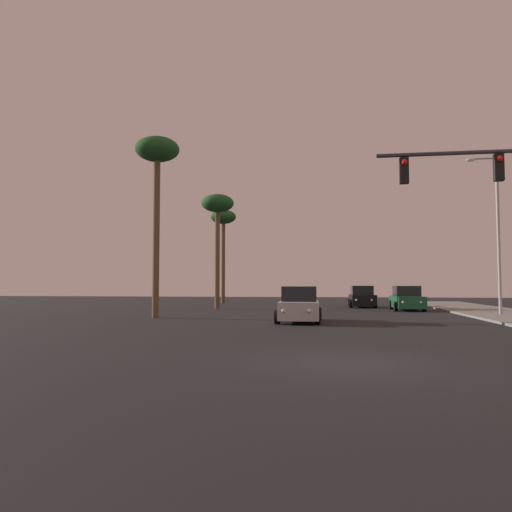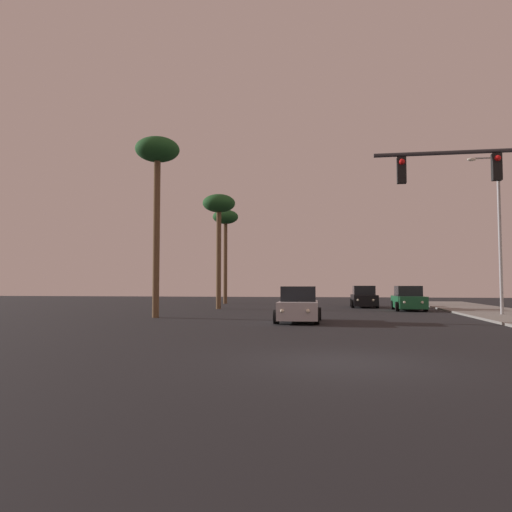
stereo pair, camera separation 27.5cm
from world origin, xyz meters
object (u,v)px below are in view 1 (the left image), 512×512
object	(u,v)px
street_lamp	(496,225)
palm_tree_far	(223,222)
car_black	(362,297)
car_silver	(299,306)
palm_tree_near	(157,160)
car_green	(407,299)
palm_tree_mid	(218,209)

from	to	relation	value
street_lamp	palm_tree_far	size ratio (longest dim) A/B	1.02
car_black	street_lamp	size ratio (longest dim) A/B	0.48
car_silver	palm_tree_near	size ratio (longest dim) A/B	0.44
car_green	palm_tree_near	bearing A→B (deg)	32.56
street_lamp	palm_tree_near	bearing A→B (deg)	-167.49
palm_tree_near	palm_tree_mid	distance (m)	10.13
car_silver	car_green	world-z (taller)	same
car_black	palm_tree_near	distance (m)	19.98
palm_tree_far	palm_tree_mid	world-z (taller)	palm_tree_far
street_lamp	palm_tree_mid	distance (m)	18.57
palm_tree_near	palm_tree_far	distance (m)	20.03
street_lamp	car_green	bearing A→B (deg)	125.32
car_silver	car_green	size ratio (longest dim) A/B	1.00
street_lamp	palm_tree_far	xyz separation A→B (m)	(-19.22, 15.88, 2.53)
car_green	palm_tree_mid	xyz separation A→B (m)	(-13.38, 0.10, 6.55)
car_black	palm_tree_near	world-z (taller)	palm_tree_near
street_lamp	palm_tree_mid	world-z (taller)	street_lamp
palm_tree_far	car_black	bearing A→B (deg)	-25.05
car_black	palm_tree_far	bearing A→B (deg)	-26.95
car_silver	car_black	world-z (taller)	same
palm_tree_mid	palm_tree_far	bearing A→B (deg)	99.87
palm_tree_far	car_silver	bearing A→B (deg)	-68.89
car_green	street_lamp	size ratio (longest dim) A/B	0.48
car_silver	palm_tree_near	xyz separation A→B (m)	(-7.79, 1.91, 7.75)
car_black	street_lamp	bearing A→B (deg)	122.26
palm_tree_near	palm_tree_mid	xyz separation A→B (m)	(1.07, 10.00, -1.20)
car_silver	street_lamp	xyz separation A→B (m)	(10.76, 6.02, 4.36)
street_lamp	palm_tree_far	world-z (taller)	street_lamp
car_black	palm_tree_mid	distance (m)	13.17
car_green	palm_tree_mid	bearing A→B (deg)	-2.27
car_black	palm_tree_far	distance (m)	15.29
car_silver	car_black	xyz separation A→B (m)	(3.91, 16.13, 0.00)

